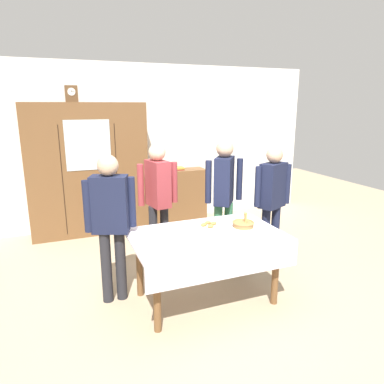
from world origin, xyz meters
TOP-DOWN VIEW (x-y plane):
  - ground_plane at (0.00, 0.00)m, footprint 12.00×12.00m
  - back_wall at (0.00, 2.65)m, footprint 6.40×0.10m
  - dining_table at (0.00, -0.23)m, footprint 1.55×0.97m
  - wall_cabinet at (-0.90, 2.35)m, footprint 1.81×0.46m
  - mantel_clock at (-1.06, 2.35)m, footprint 0.18×0.11m
  - bookshelf_low at (0.63, 2.41)m, footprint 0.94×0.35m
  - book_stack at (0.63, 2.40)m, footprint 0.16×0.18m
  - tea_cup_near_left at (-0.33, -0.50)m, footprint 0.13×0.13m
  - tea_cup_front_edge at (-0.56, 0.01)m, footprint 0.13×0.13m
  - tea_cup_center at (0.55, -0.37)m, footprint 0.13×0.13m
  - bread_basket at (0.46, -0.16)m, footprint 0.24×0.24m
  - pastry_plate at (0.11, -0.02)m, footprint 0.28×0.28m
  - spoon_back_edge at (-0.30, 0.07)m, footprint 0.12×0.02m
  - spoon_near_right at (-0.15, -0.05)m, footprint 0.12×0.02m
  - spoon_mid_right at (-0.60, -0.47)m, footprint 0.12×0.02m
  - person_behind_table_right at (-0.20, 0.87)m, footprint 0.52×0.39m
  - person_behind_table_left at (0.60, 0.59)m, footprint 0.52×0.41m
  - person_near_right_end at (-0.91, 0.15)m, footprint 0.52×0.32m
  - person_beside_shelf at (1.16, 0.34)m, footprint 0.52×0.33m

SIDE VIEW (x-z plane):
  - ground_plane at x=0.00m, z-range 0.00..0.00m
  - bookshelf_low at x=0.63m, z-range 0.00..0.93m
  - dining_table at x=0.00m, z-range 0.27..1.01m
  - spoon_back_edge at x=-0.30m, z-range 0.75..0.75m
  - spoon_near_right at x=-0.15m, z-range 0.75..0.75m
  - spoon_mid_right at x=-0.60m, z-range 0.75..0.75m
  - pastry_plate at x=0.11m, z-range 0.74..0.78m
  - tea_cup_near_left at x=-0.33m, z-range 0.74..0.81m
  - tea_cup_front_edge at x=-0.56m, z-range 0.74..0.81m
  - tea_cup_center at x=0.55m, z-range 0.74..0.81m
  - bread_basket at x=0.46m, z-range 0.70..0.86m
  - person_beside_shelf at x=1.16m, z-range 0.16..1.69m
  - person_near_right_end at x=-0.91m, z-range 0.16..1.73m
  - person_behind_table_right at x=-0.20m, z-range 0.16..1.74m
  - book_stack at x=0.63m, z-range 0.93..0.97m
  - person_behind_table_left at x=0.60m, z-range 0.17..1.79m
  - wall_cabinet at x=-0.90m, z-range 0.00..2.07m
  - back_wall at x=0.00m, z-range 0.00..2.70m
  - mantel_clock at x=-1.06m, z-range 2.07..2.31m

